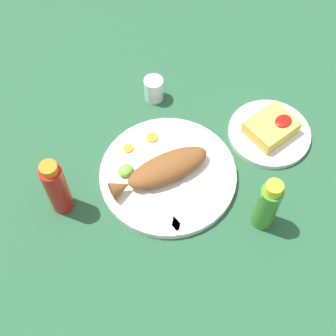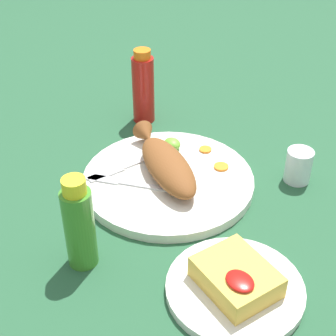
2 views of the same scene
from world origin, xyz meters
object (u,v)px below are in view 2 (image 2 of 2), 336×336
at_px(side_plate_fries, 235,289).
at_px(main_plate, 168,181).
at_px(fried_fish, 166,163).
at_px(hot_sauce_bottle_red, 143,88).
at_px(fork_far, 127,166).
at_px(hot_sauce_bottle_green, 79,225).
at_px(fork_near, 124,183).
at_px(salt_cup, 298,168).

bearing_deg(side_plate_fries, main_plate, 167.41).
height_order(fried_fish, hot_sauce_bottle_red, hot_sauce_bottle_red).
height_order(fried_fish, fork_far, fried_fish).
relative_size(hot_sauce_bottle_red, side_plate_fries, 0.82).
bearing_deg(main_plate, hot_sauce_bottle_green, -67.07).
height_order(fork_far, side_plate_fries, fork_far).
distance_m(main_plate, side_plate_fries, 0.28).
xyz_separation_m(fried_fish, fork_far, (-0.06, -0.05, -0.02)).
relative_size(hot_sauce_bottle_green, side_plate_fries, 0.78).
distance_m(fork_near, side_plate_fries, 0.30).
bearing_deg(fork_far, fork_near, 55.06).
relative_size(fork_near, hot_sauce_bottle_red, 0.89).
relative_size(main_plate, hot_sauce_bottle_green, 2.00).
distance_m(fried_fish, salt_cup, 0.25).
height_order(main_plate, fork_near, fork_near).
relative_size(fork_far, hot_sauce_bottle_red, 1.12).
height_order(fork_far, hot_sauce_bottle_red, hot_sauce_bottle_red).
xyz_separation_m(fried_fish, hot_sauce_bottle_red, (-0.22, 0.08, 0.04)).
xyz_separation_m(fork_far, side_plate_fries, (0.34, -0.01, -0.01)).
bearing_deg(fried_fish, fork_near, -89.18).
bearing_deg(salt_cup, fork_near, -116.97).
xyz_separation_m(fried_fish, fork_near, (-0.01, -0.08, -0.02)).
xyz_separation_m(fork_near, fork_far, (-0.04, 0.03, 0.00)).
height_order(main_plate, side_plate_fries, main_plate).
relative_size(fork_far, salt_cup, 2.87).
xyz_separation_m(fried_fish, side_plate_fries, (0.28, -0.06, -0.03)).
bearing_deg(fork_far, hot_sauce_bottle_red, -130.72).
height_order(fried_fish, fork_near, fried_fish).
bearing_deg(fork_near, fork_far, -76.06).
xyz_separation_m(main_plate, salt_cup, (0.12, 0.21, 0.02)).
bearing_deg(fork_near, side_plate_fries, 141.45).
distance_m(hot_sauce_bottle_red, side_plate_fries, 0.53).
xyz_separation_m(fork_near, side_plate_fries, (0.30, 0.02, -0.01)).
xyz_separation_m(main_plate, side_plate_fries, (0.27, -0.06, -0.00)).
relative_size(fried_fish, hot_sauce_bottle_green, 1.54).
bearing_deg(fork_far, main_plate, 124.37).
relative_size(fork_far, hot_sauce_bottle_green, 1.17).
xyz_separation_m(fork_near, hot_sauce_bottle_red, (-0.20, 0.16, 0.06)).
distance_m(salt_cup, side_plate_fries, 0.31).
height_order(fried_fish, side_plate_fries, fried_fish).
relative_size(fried_fish, hot_sauce_bottle_red, 1.48).
bearing_deg(hot_sauce_bottle_green, hot_sauce_bottle_red, 136.74).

